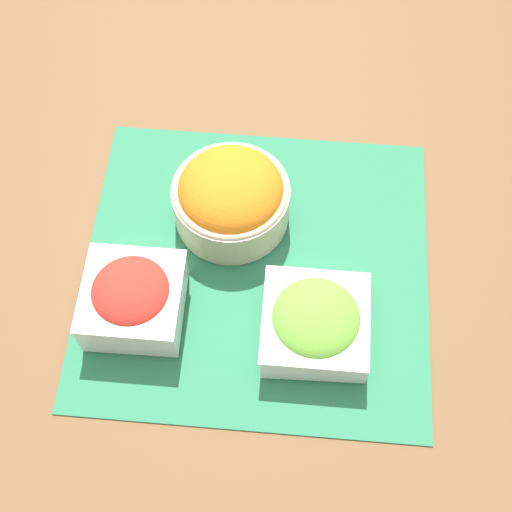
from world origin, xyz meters
name	(u,v)px	position (x,y,z in m)	size (l,w,h in m)	color
ground_plane	(256,268)	(0.00, 0.00, 0.00)	(3.00, 3.00, 0.00)	brown
placemat	(256,268)	(0.00, 0.00, 0.00)	(0.45, 0.43, 0.00)	#2D7A51
lettuce_bowl	(315,322)	(0.08, -0.08, 0.04)	(0.13, 0.13, 0.06)	white
tomato_bowl	(133,298)	(-0.14, -0.07, 0.04)	(0.12, 0.12, 0.07)	white
carrot_bowl	(231,197)	(-0.04, 0.07, 0.05)	(0.15, 0.15, 0.10)	#C6B28E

